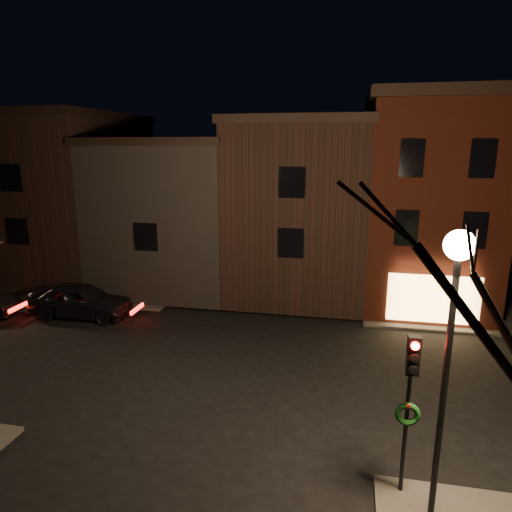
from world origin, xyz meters
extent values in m
plane|color=black|center=(0.00, 0.00, 0.00)|extent=(120.00, 120.00, 0.00)
cube|color=#2D2B28|center=(-20.00, 20.00, 0.06)|extent=(30.00, 30.00, 0.12)
cube|color=#3F140B|center=(8.00, 9.50, 5.12)|extent=(6.00, 8.00, 10.00)
cube|color=black|center=(8.00, 9.50, 10.37)|extent=(6.50, 8.50, 0.50)
cube|color=#F8C470|center=(8.00, 5.45, 1.42)|extent=(4.00, 0.12, 2.20)
cube|color=black|center=(1.50, 10.50, 4.62)|extent=(7.00, 10.00, 9.00)
cube|color=black|center=(1.50, 10.50, 9.32)|extent=(7.30, 10.30, 0.40)
cube|color=black|center=(-5.75, 10.50, 4.12)|extent=(7.50, 10.00, 8.00)
cube|color=black|center=(-5.75, 10.50, 8.32)|extent=(7.80, 10.30, 0.40)
cube|color=black|center=(-13.00, 10.50, 4.87)|extent=(7.00, 10.00, 9.50)
cube|color=black|center=(-13.00, 10.50, 9.82)|extent=(7.30, 10.30, 0.40)
cylinder|color=black|center=(6.20, -6.00, 3.12)|extent=(0.14, 0.14, 6.00)
sphere|color=#FFD18C|center=(6.20, -6.00, 6.30)|extent=(0.60, 0.60, 0.60)
cylinder|color=black|center=(5.60, -5.40, 2.12)|extent=(0.10, 0.10, 4.00)
cube|color=black|center=(5.60, -5.58, 3.72)|extent=(0.28, 0.22, 0.90)
cylinder|color=#FF0C07|center=(5.60, -5.70, 4.00)|extent=(0.18, 0.06, 0.18)
cylinder|color=black|center=(5.60, -5.70, 3.72)|extent=(0.18, 0.06, 0.18)
cylinder|color=black|center=(5.60, -5.70, 3.44)|extent=(0.18, 0.06, 0.18)
torus|color=#0C380F|center=(5.60, -5.49, 2.22)|extent=(0.58, 0.14, 0.58)
sphere|color=#990C0C|center=(5.60, -5.51, 2.44)|extent=(0.12, 0.12, 0.12)
imported|color=black|center=(-8.48, 3.66, 0.84)|extent=(4.94, 2.05, 1.67)
camera|label=1|loc=(4.05, -15.21, 8.20)|focal=32.00mm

